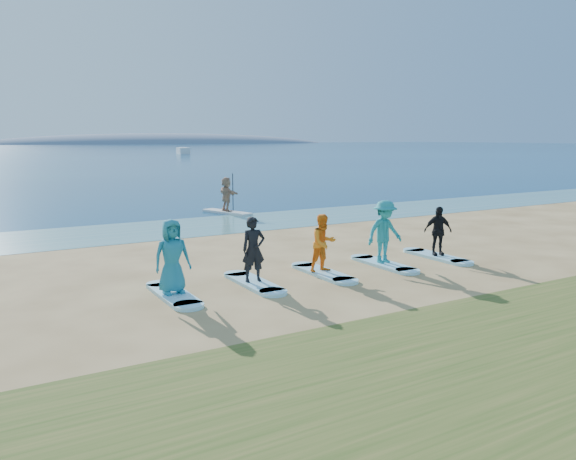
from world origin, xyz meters
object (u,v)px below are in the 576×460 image
student_1 (253,249)px  paddleboarder (227,194)px  surfboard_0 (173,295)px  boat_offshore_b (183,154)px  student_2 (323,243)px  student_3 (385,232)px  surfboard_1 (254,283)px  student_0 (172,256)px  paddleboard (227,212)px  surfboard_3 (384,264)px  student_4 (438,231)px  surfboard_2 (323,273)px  surfboard_4 (437,256)px

student_1 → paddleboarder: bearing=76.9°
paddleboarder → surfboard_0: paddleboarder is taller
boat_offshore_b → student_2: (-34.94, -108.41, 0.90)m
student_3 → student_2: bearing=-179.5°
student_2 → surfboard_1: bearing=177.7°
student_0 → surfboard_1: 2.37m
paddleboard → paddleboarder: size_ratio=1.76×
surfboard_3 → student_0: bearing=180.0°
surfboard_3 → student_1: bearing=180.0°
student_1 → student_4: (6.52, 0.00, -0.07)m
surfboard_2 → surfboard_4: 4.35m
boat_offshore_b → student_1: bearing=-98.4°
surfboard_3 → student_4: 2.33m
surfboard_0 → surfboard_2: same height
student_2 → surfboard_2: bearing=0.0°
paddleboarder → student_0: size_ratio=0.95×
student_0 → surfboard_3: 6.59m
boat_offshore_b → surfboard_1: boat_offshore_b is taller
paddleboarder → student_0: (-7.23, -12.99, 0.02)m
surfboard_0 → student_3: size_ratio=1.17×
student_0 → surfboard_1: size_ratio=0.82×
student_1 → surfboard_0: bearing=-171.8°
surfboard_3 → student_3: size_ratio=1.17×
surfboard_1 → student_4: student_4 is taller
boat_offshore_b → surfboard_0: size_ratio=2.77×
student_2 → student_3: (2.17, 0.00, 0.13)m
surfboard_1 → surfboard_3: 4.35m
student_1 → surfboard_4: 6.59m
paddleboarder → student_4: size_ratio=1.10×
boat_offshore_b → student_4: 112.64m
paddleboard → surfboard_2: (-2.88, -12.99, -0.01)m
boat_offshore_b → surfboard_4: boat_offshore_b is taller
student_3 → student_1: bearing=-179.5°
paddleboard → surfboard_3: 13.01m
paddleboarder → surfboard_1: paddleboarder is taller
surfboard_4 → surfboard_2: bearing=180.0°
paddleboard → surfboard_0: 14.87m
surfboard_2 → surfboard_4: bearing=0.0°
surfboard_0 → student_4: 8.74m
student_3 → surfboard_4: 2.39m
boat_offshore_b → surfboard_4: (-30.60, -108.41, 0.04)m
boat_offshore_b → surfboard_3: bearing=-96.3°
paddleboard → surfboard_3: size_ratio=1.36×
paddleboard → student_3: (-0.70, -12.99, 0.97)m
paddleboarder → surfboard_1: (-5.05, -12.99, -0.93)m
paddleboarder → student_0: student_0 is taller
paddleboard → student_0: student_0 is taller
boat_offshore_b → student_3: student_3 is taller
paddleboard → student_0: bearing=-137.5°
student_2 → paddleboard: bearing=75.2°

